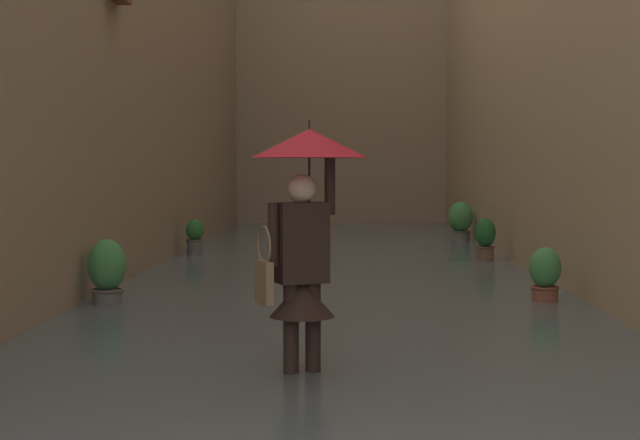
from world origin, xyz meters
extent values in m
plane|color=slate|center=(0.00, -12.28, 0.00)|extent=(61.40, 61.40, 0.00)
cube|color=#515B60|center=(0.00, -12.28, 0.07)|extent=(6.63, 30.56, 0.13)
cube|color=gray|center=(0.00, -25.46, 6.10)|extent=(9.43, 1.80, 12.20)
cube|color=#2D2319|center=(0.29, -5.19, 0.05)|extent=(0.19, 0.26, 0.10)
cylinder|color=black|center=(0.29, -5.19, 0.46)|extent=(0.16, 0.16, 0.72)
cube|color=#2D2319|center=(0.13, -5.25, 0.05)|extent=(0.19, 0.26, 0.10)
cylinder|color=black|center=(0.13, -5.25, 0.46)|extent=(0.16, 0.16, 0.72)
cube|color=black|center=(0.21, -5.22, 1.13)|extent=(0.44, 0.35, 0.62)
cone|color=black|center=(0.21, -5.22, 0.70)|extent=(0.65, 0.65, 0.28)
sphere|color=#DBB293|center=(0.21, -5.22, 1.54)|extent=(0.22, 0.22, 0.22)
cylinder|color=black|center=(0.00, -5.31, 1.56)|extent=(0.11, 0.11, 0.44)
cylinder|color=black|center=(0.42, -5.13, 1.20)|extent=(0.11, 0.11, 0.48)
cylinder|color=black|center=(0.16, -5.24, 1.66)|extent=(0.02, 0.02, 0.45)
cone|color=red|center=(0.16, -5.24, 1.89)|extent=(0.89, 0.89, 0.22)
cylinder|color=black|center=(0.16, -5.24, 2.03)|extent=(0.01, 0.01, 0.08)
cube|color=#8C6B4C|center=(0.49, -5.08, 0.84)|extent=(0.16, 0.28, 0.32)
torus|color=#8C6B4C|center=(0.49, -5.08, 1.12)|extent=(0.13, 0.28, 0.30)
cylinder|color=brown|center=(-2.46, -9.13, 0.15)|extent=(0.30, 0.30, 0.29)
torus|color=brown|center=(-2.46, -9.13, 0.29)|extent=(0.33, 0.33, 0.04)
ellipsoid|color=#428947|center=(-2.46, -9.13, 0.53)|extent=(0.37, 0.37, 0.48)
cylinder|color=#66605B|center=(2.63, -8.84, 0.14)|extent=(0.34, 0.34, 0.28)
torus|color=#56524E|center=(2.63, -8.84, 0.28)|extent=(0.38, 0.38, 0.04)
ellipsoid|color=#428947|center=(2.63, -8.84, 0.58)|extent=(0.44, 0.44, 0.59)
cylinder|color=#66605B|center=(-2.59, -18.40, 0.16)|extent=(0.39, 0.39, 0.31)
torus|color=#56524E|center=(-2.59, -18.40, 0.31)|extent=(0.43, 0.43, 0.04)
ellipsoid|color=#428947|center=(-2.59, -18.40, 0.64)|extent=(0.53, 0.53, 0.64)
cylinder|color=#66605B|center=(2.59, -15.01, 0.19)|extent=(0.29, 0.29, 0.38)
torus|color=#56524E|center=(2.59, -15.01, 0.38)|extent=(0.33, 0.33, 0.04)
ellipsoid|color=#2D7033|center=(2.59, -15.01, 0.57)|extent=(0.32, 0.32, 0.38)
cylinder|color=brown|center=(-2.50, -14.13, 0.17)|extent=(0.29, 0.29, 0.34)
torus|color=brown|center=(-2.50, -14.13, 0.34)|extent=(0.32, 0.32, 0.04)
ellipsoid|color=#23602D|center=(-2.50, -14.13, 0.59)|extent=(0.34, 0.34, 0.50)
camera|label=1|loc=(-0.12, 2.01, 1.71)|focal=53.50mm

